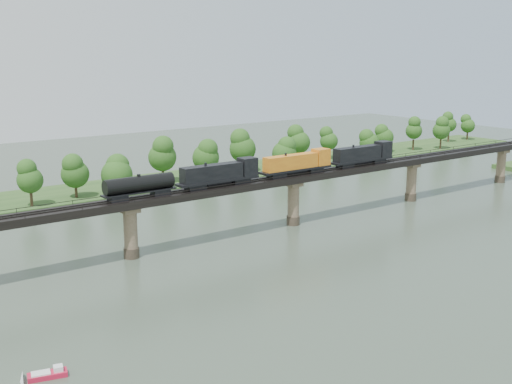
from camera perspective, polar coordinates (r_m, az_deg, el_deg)
ground at (r=125.69m, az=12.07°, el=-5.82°), size 400.00×400.00×0.00m
far_bank at (r=190.59m, az=-7.24°, el=0.93°), size 300.00×24.00×1.60m
bridge at (r=144.97m, az=3.34°, el=-0.83°), size 236.00×30.00×11.50m
bridge_superstructure at (r=143.62m, az=3.37°, el=1.63°), size 220.00×4.90×0.75m
far_treeline at (r=181.44m, az=-8.89°, el=2.87°), size 289.06×17.54×13.60m
freight_train at (r=139.45m, az=1.44°, el=2.23°), size 75.90×2.96×5.22m
motorboat at (r=85.11m, az=-18.00°, el=-15.14°), size 4.94×2.78×1.31m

